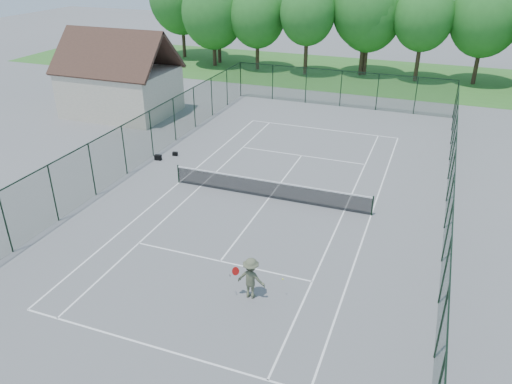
# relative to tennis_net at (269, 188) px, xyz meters

# --- Properties ---
(ground) EXTENTS (140.00, 140.00, 0.00)m
(ground) POSITION_rel_tennis_net_xyz_m (0.00, 0.00, -0.58)
(ground) COLOR slate
(ground) RESTS_ON ground
(grass_far) EXTENTS (80.00, 16.00, 0.01)m
(grass_far) POSITION_rel_tennis_net_xyz_m (0.00, 30.00, -0.57)
(grass_far) COLOR #38762B
(grass_far) RESTS_ON ground
(court_lines) EXTENTS (11.05, 23.85, 0.01)m
(court_lines) POSITION_rel_tennis_net_xyz_m (0.00, 0.00, -0.57)
(court_lines) COLOR white
(court_lines) RESTS_ON ground
(tennis_net) EXTENTS (11.08, 0.08, 1.10)m
(tennis_net) POSITION_rel_tennis_net_xyz_m (0.00, 0.00, 0.00)
(tennis_net) COLOR black
(tennis_net) RESTS_ON ground
(fence_enclosure) EXTENTS (18.05, 36.05, 3.02)m
(fence_enclosure) POSITION_rel_tennis_net_xyz_m (0.00, 0.00, 0.98)
(fence_enclosure) COLOR #183920
(fence_enclosure) RESTS_ON ground
(utility_building) EXTENTS (8.60, 6.27, 6.63)m
(utility_building) POSITION_rel_tennis_net_xyz_m (-16.00, 10.00, 2.54)
(utility_building) COLOR beige
(utility_building) RESTS_ON ground
(tree_line_far) EXTENTS (39.40, 6.40, 9.70)m
(tree_line_far) POSITION_rel_tennis_net_xyz_m (0.00, 30.00, 5.42)
(tree_line_far) COLOR #412D1F
(tree_line_far) RESTS_ON ground
(sports_bag_a) EXTENTS (0.44, 0.30, 0.34)m
(sports_bag_a) POSITION_rel_tennis_net_xyz_m (-8.34, 2.49, -0.41)
(sports_bag_a) COLOR black
(sports_bag_a) RESTS_ON ground
(sports_bag_b) EXTENTS (0.35, 0.25, 0.25)m
(sports_bag_b) POSITION_rel_tennis_net_xyz_m (-7.68, 3.50, -0.45)
(sports_bag_b) COLOR black
(sports_bag_b) RESTS_ON ground
(tennis_player) EXTENTS (2.07, 0.90, 1.73)m
(tennis_player) POSITION_rel_tennis_net_xyz_m (2.11, -8.16, 0.29)
(tennis_player) COLOR #53583F
(tennis_player) RESTS_ON ground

